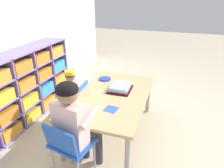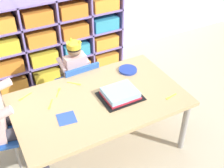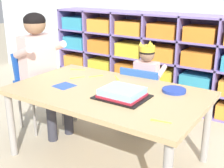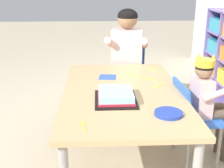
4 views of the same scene
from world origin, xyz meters
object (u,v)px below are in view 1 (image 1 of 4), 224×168
at_px(child_with_crown, 68,90).
at_px(fork_by_napkin, 91,109).
at_px(paper_plate_stack, 105,79).
at_px(fork_near_child_seat, 141,81).
at_px(fork_near_cake_tray, 68,113).
at_px(fork_beside_plate_stack, 85,102).
at_px(fork_scattered_mid_table, 87,95).
at_px(classroom_chair_blue, 76,100).
at_px(birthday_cake_on_tray, 120,88).
at_px(adult_helper_seated, 75,120).
at_px(classroom_chair_adult_side, 69,146).
at_px(activity_table, 112,99).

xyz_separation_m(child_with_crown, fork_by_napkin, (-0.41, -0.52, 0.04)).
xyz_separation_m(paper_plate_stack, fork_near_child_seat, (0.12, -0.51, -0.01)).
height_order(child_with_crown, fork_by_napkin, child_with_crown).
bearing_deg(fork_near_cake_tray, paper_plate_stack, -28.14).
bearing_deg(fork_by_napkin, fork_near_cake_tray, 70.79).
bearing_deg(fork_beside_plate_stack, fork_scattered_mid_table, 136.56).
height_order(classroom_chair_blue, fork_scattered_mid_table, classroom_chair_blue).
bearing_deg(birthday_cake_on_tray, paper_plate_stack, 50.21).
height_order(child_with_crown, adult_helper_seated, adult_helper_seated).
distance_m(classroom_chair_blue, fork_near_child_seat, 0.96).
xyz_separation_m(classroom_chair_adult_side, birthday_cake_on_tray, (1.06, -0.18, 0.13)).
height_order(adult_helper_seated, fork_by_napkin, adult_helper_seated).
bearing_deg(adult_helper_seated, activity_table, -86.23).
height_order(paper_plate_stack, fork_by_napkin, paper_plate_stack).
height_order(classroom_chair_blue, fork_near_child_seat, classroom_chair_blue).
relative_size(activity_table, fork_near_child_seat, 11.57).
relative_size(fork_scattered_mid_table, fork_near_cake_tray, 0.80).
bearing_deg(fork_near_child_seat, fork_beside_plate_stack, 138.10).
relative_size(activity_table, classroom_chair_adult_side, 1.99).
bearing_deg(fork_near_cake_tray, fork_beside_plate_stack, -37.50).
xyz_separation_m(activity_table, fork_beside_plate_stack, (-0.27, 0.25, 0.06)).
xyz_separation_m(classroom_chair_blue, adult_helper_seated, (-0.80, -0.43, 0.29)).
bearing_deg(classroom_chair_adult_side, fork_near_child_seat, -93.86).
bearing_deg(birthday_cake_on_tray, activity_table, 160.87).
bearing_deg(birthday_cake_on_tray, child_with_crown, 101.93).
relative_size(fork_by_napkin, fork_beside_plate_stack, 0.99).
height_order(fork_near_child_seat, fork_by_napkin, same).
relative_size(fork_by_napkin, fork_near_cake_tray, 0.87).
relative_size(activity_table, classroom_chair_blue, 2.28).
bearing_deg(activity_table, classroom_chair_adult_side, 171.98).
distance_m(birthday_cake_on_tray, paper_plate_stack, 0.40).
bearing_deg(fork_near_child_seat, activity_table, 144.49).
height_order(child_with_crown, fork_beside_plate_stack, child_with_crown).
relative_size(birthday_cake_on_tray, paper_plate_stack, 2.01).
bearing_deg(fork_near_cake_tray, classroom_chair_adult_side, -174.62).
relative_size(birthday_cake_on_tray, fork_scattered_mid_table, 3.29).
relative_size(classroom_chair_adult_side, fork_near_child_seat, 5.82).
bearing_deg(fork_by_napkin, child_with_crown, -6.24).
xyz_separation_m(classroom_chair_blue, fork_beside_plate_stack, (-0.30, -0.28, 0.18)).
xyz_separation_m(adult_helper_seated, paper_plate_stack, (1.20, 0.15, -0.10)).
distance_m(paper_plate_stack, fork_near_cake_tray, 0.98).
distance_m(birthday_cake_on_tray, fork_scattered_mid_table, 0.44).
xyz_separation_m(adult_helper_seated, fork_scattered_mid_table, (0.67, 0.19, -0.11)).
height_order(classroom_chair_blue, fork_near_cake_tray, classroom_chair_blue).
xyz_separation_m(classroom_chair_blue, fork_near_cake_tray, (-0.58, -0.21, 0.18)).
bearing_deg(classroom_chair_blue, birthday_cake_on_tray, 100.51).
distance_m(child_with_crown, fork_near_child_seat, 1.04).
height_order(child_with_crown, fork_near_child_seat, child_with_crown).
distance_m(adult_helper_seated, fork_near_child_seat, 1.37).
bearing_deg(fork_by_napkin, fork_beside_plate_stack, -8.93).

